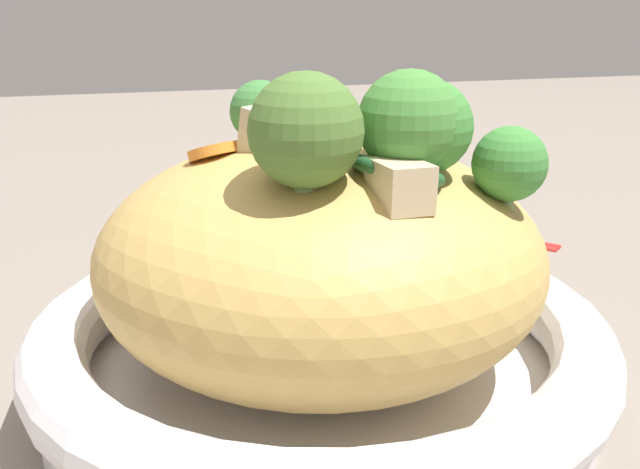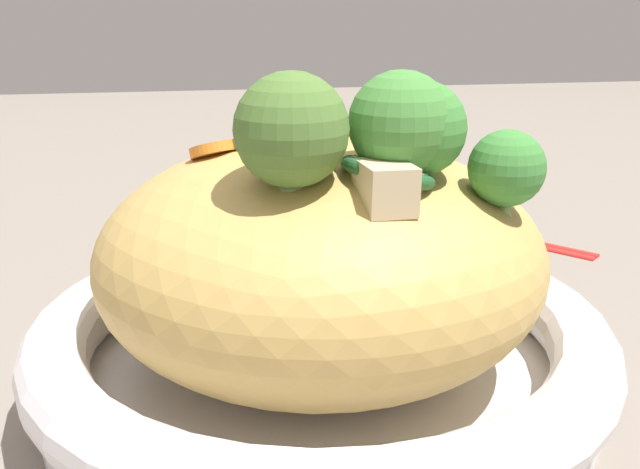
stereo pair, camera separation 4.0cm
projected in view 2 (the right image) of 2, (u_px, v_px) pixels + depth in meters
The scene contains 8 objects.
ground_plane at pixel (320, 395), 0.43m from camera, with size 3.00×3.00×0.00m, color gray.
serving_bowl at pixel (320, 349), 0.42m from camera, with size 0.33×0.33×0.06m.
noodle_heap at pixel (320, 257), 0.41m from camera, with size 0.24×0.24×0.13m.
broccoli_florets at pixel (375, 130), 0.35m from camera, with size 0.16×0.18×0.08m.
carrot_coins at pixel (330, 147), 0.40m from camera, with size 0.16×0.07×0.03m.
zucchini_slices at pixel (384, 159), 0.36m from camera, with size 0.07×0.12×0.03m.
chicken_chunks at pixel (314, 151), 0.36m from camera, with size 0.07×0.11×0.04m.
chopsticks_pair at pixel (486, 232), 0.72m from camera, with size 0.15×0.18×0.01m.
Camera 2 is at (0.07, 0.38, 0.22)m, focal length 41.51 mm.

